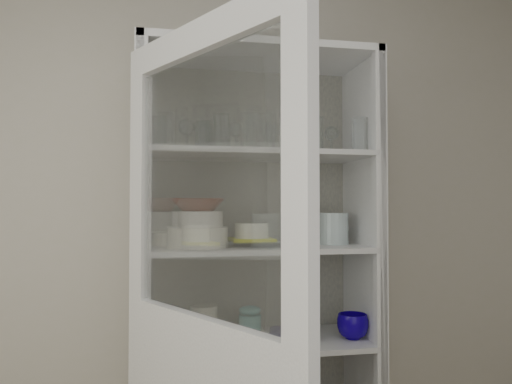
{
  "coord_description": "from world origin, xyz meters",
  "views": [
    {
      "loc": [
        -0.21,
        -0.84,
        1.43
      ],
      "look_at": [
        0.2,
        1.27,
        1.49
      ],
      "focal_mm": 35.0,
      "sensor_mm": 36.0,
      "label": 1
    }
  ],
  "objects_px": {
    "goblet_0": "(187,135)",
    "teal_jar": "(250,324)",
    "pantry_cabinet": "(253,317)",
    "measuring_cups": "(216,339)",
    "grey_bowl_stack": "(334,229)",
    "goblet_1": "(236,137)",
    "mug_teal": "(303,324)",
    "cream_bowl": "(198,219)",
    "white_ramekin": "(252,230)",
    "plate_stack_front": "(198,237)",
    "goblet_3": "(331,140)",
    "mug_white": "(307,330)",
    "mug_blue": "(353,326)",
    "goblet_2": "(273,137)",
    "yellow_trivet": "(252,239)",
    "white_canister": "(204,322)",
    "glass_platter": "(252,243)",
    "plate_stack_back": "(174,238)",
    "terracotta_bowl": "(198,205)"
  },
  "relations": [
    {
      "from": "teal_jar",
      "to": "measuring_cups",
      "type": "distance_m",
      "value": 0.18
    },
    {
      "from": "pantry_cabinet",
      "to": "mug_white",
      "type": "height_order",
      "value": "pantry_cabinet"
    },
    {
      "from": "plate_stack_front",
      "to": "cream_bowl",
      "type": "relative_size",
      "value": 1.21
    },
    {
      "from": "goblet_0",
      "to": "glass_platter",
      "type": "xyz_separation_m",
      "value": [
        0.28,
        -0.09,
        -0.48
      ]
    },
    {
      "from": "yellow_trivet",
      "to": "white_canister",
      "type": "xyz_separation_m",
      "value": [
        -0.2,
        0.04,
        -0.35
      ]
    },
    {
      "from": "goblet_3",
      "to": "cream_bowl",
      "type": "height_order",
      "value": "goblet_3"
    },
    {
      "from": "grey_bowl_stack",
      "to": "teal_jar",
      "type": "height_order",
      "value": "grey_bowl_stack"
    },
    {
      "from": "goblet_0",
      "to": "grey_bowl_stack",
      "type": "bearing_deg",
      "value": -8.58
    },
    {
      "from": "mug_white",
      "to": "plate_stack_back",
      "type": "bearing_deg",
      "value": 147.58
    },
    {
      "from": "mug_white",
      "to": "terracotta_bowl",
      "type": "bearing_deg",
      "value": 161.74
    },
    {
      "from": "goblet_2",
      "to": "plate_stack_front",
      "type": "bearing_deg",
      "value": -162.28
    },
    {
      "from": "plate_stack_front",
      "to": "mug_teal",
      "type": "distance_m",
      "value": 0.63
    },
    {
      "from": "goblet_0",
      "to": "teal_jar",
      "type": "distance_m",
      "value": 0.87
    },
    {
      "from": "cream_bowl",
      "to": "mug_teal",
      "type": "xyz_separation_m",
      "value": [
        0.48,
        0.08,
        -0.47
      ]
    },
    {
      "from": "grey_bowl_stack",
      "to": "white_canister",
      "type": "distance_m",
      "value": 0.7
    },
    {
      "from": "goblet_0",
      "to": "cream_bowl",
      "type": "relative_size",
      "value": 0.83
    },
    {
      "from": "plate_stack_back",
      "to": "grey_bowl_stack",
      "type": "bearing_deg",
      "value": -8.93
    },
    {
      "from": "measuring_cups",
      "to": "goblet_3",
      "type": "bearing_deg",
      "value": 11.96
    },
    {
      "from": "grey_bowl_stack",
      "to": "pantry_cabinet",
      "type": "bearing_deg",
      "value": 170.65
    },
    {
      "from": "goblet_2",
      "to": "yellow_trivet",
      "type": "bearing_deg",
      "value": -149.81
    },
    {
      "from": "white_ramekin",
      "to": "mug_white",
      "type": "xyz_separation_m",
      "value": [
        0.22,
        -0.09,
        -0.42
      ]
    },
    {
      "from": "goblet_2",
      "to": "mug_teal",
      "type": "relative_size",
      "value": 1.67
    },
    {
      "from": "plate_stack_front",
      "to": "white_ramekin",
      "type": "bearing_deg",
      "value": 11.32
    },
    {
      "from": "yellow_trivet",
      "to": "teal_jar",
      "type": "height_order",
      "value": "yellow_trivet"
    },
    {
      "from": "terracotta_bowl",
      "to": "yellow_trivet",
      "type": "bearing_deg",
      "value": 11.32
    },
    {
      "from": "pantry_cabinet",
      "to": "measuring_cups",
      "type": "xyz_separation_m",
      "value": [
        -0.18,
        -0.11,
        -0.06
      ]
    },
    {
      "from": "glass_platter",
      "to": "yellow_trivet",
      "type": "relative_size",
      "value": 1.9
    },
    {
      "from": "grey_bowl_stack",
      "to": "goblet_1",
      "type": "bearing_deg",
      "value": 170.1
    },
    {
      "from": "goblet_2",
      "to": "teal_jar",
      "type": "bearing_deg",
      "value": -159.8
    },
    {
      "from": "teal_jar",
      "to": "plate_stack_back",
      "type": "bearing_deg",
      "value": 165.6
    },
    {
      "from": "goblet_1",
      "to": "white_ramekin",
      "type": "relative_size",
      "value": 1.07
    },
    {
      "from": "goblet_2",
      "to": "plate_stack_back",
      "type": "relative_size",
      "value": 0.82
    },
    {
      "from": "white_ramekin",
      "to": "plate_stack_front",
      "type": "bearing_deg",
      "value": -168.68
    },
    {
      "from": "mug_teal",
      "to": "cream_bowl",
      "type": "bearing_deg",
      "value": -147.45
    },
    {
      "from": "goblet_0",
      "to": "cream_bowl",
      "type": "distance_m",
      "value": 0.4
    },
    {
      "from": "plate_stack_front",
      "to": "goblet_1",
      "type": "bearing_deg",
      "value": 33.08
    },
    {
      "from": "goblet_1",
      "to": "grey_bowl_stack",
      "type": "xyz_separation_m",
      "value": [
        0.43,
        -0.07,
        -0.41
      ]
    },
    {
      "from": "goblet_0",
      "to": "plate_stack_back",
      "type": "height_order",
      "value": "goblet_0"
    },
    {
      "from": "plate_stack_back",
      "to": "terracotta_bowl",
      "type": "relative_size",
      "value": 0.89
    },
    {
      "from": "cream_bowl",
      "to": "mug_teal",
      "type": "relative_size",
      "value": 2.16
    },
    {
      "from": "terracotta_bowl",
      "to": "mug_white",
      "type": "distance_m",
      "value": 0.7
    },
    {
      "from": "mug_white",
      "to": "teal_jar",
      "type": "xyz_separation_m",
      "value": [
        -0.22,
        0.12,
        0.01
      ]
    },
    {
      "from": "pantry_cabinet",
      "to": "plate_stack_front",
      "type": "height_order",
      "value": "pantry_cabinet"
    },
    {
      "from": "goblet_0",
      "to": "goblet_2",
      "type": "distance_m",
      "value": 0.39
    },
    {
      "from": "goblet_0",
      "to": "mug_teal",
      "type": "relative_size",
      "value": 1.79
    },
    {
      "from": "white_ramekin",
      "to": "grey_bowl_stack",
      "type": "bearing_deg",
      "value": -0.69
    },
    {
      "from": "cream_bowl",
      "to": "grey_bowl_stack",
      "type": "bearing_deg",
      "value": 4.06
    },
    {
      "from": "goblet_0",
      "to": "mug_teal",
      "type": "xyz_separation_m",
      "value": [
        0.52,
        -0.06,
        -0.84
      ]
    },
    {
      "from": "plate_stack_back",
      "to": "white_canister",
      "type": "xyz_separation_m",
      "value": [
        0.13,
        -0.06,
        -0.36
      ]
    },
    {
      "from": "white_ramekin",
      "to": "mug_blue",
      "type": "bearing_deg",
      "value": -11.04
    }
  ]
}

